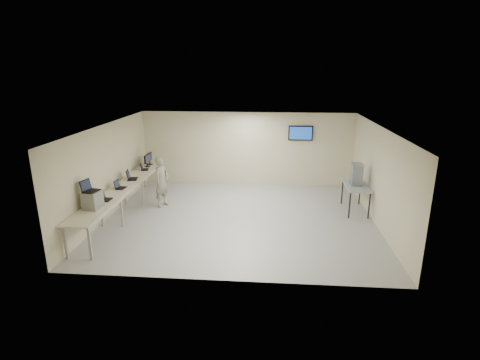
# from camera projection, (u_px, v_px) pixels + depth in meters

# --- Properties ---
(room) EXTENTS (8.01, 7.01, 2.81)m
(room) POSITION_uv_depth(u_px,v_px,m) (241.00, 173.00, 11.03)
(room) COLOR #AAAAA8
(room) RESTS_ON ground
(workbench) EXTENTS (0.76, 6.00, 0.90)m
(workbench) POSITION_uv_depth(u_px,v_px,m) (123.00, 189.00, 11.42)
(workbench) COLOR beige
(workbench) RESTS_ON ground
(equipment_box) EXTENTS (0.43, 0.48, 0.46)m
(equipment_box) POSITION_uv_depth(u_px,v_px,m) (93.00, 200.00, 9.62)
(equipment_box) COLOR gray
(equipment_box) RESTS_ON workbench
(laptop_on_box) EXTENTS (0.41, 0.45, 0.31)m
(laptop_on_box) POSITION_uv_depth(u_px,v_px,m) (89.00, 188.00, 9.54)
(laptop_on_box) COLOR black
(laptop_on_box) RESTS_ON equipment_box
(laptop_0) EXTENTS (0.29, 0.34, 0.26)m
(laptop_0) POSITION_uv_depth(u_px,v_px,m) (104.00, 198.00, 10.26)
(laptop_0) COLOR black
(laptop_0) RESTS_ON workbench
(laptop_1) EXTENTS (0.29, 0.35, 0.26)m
(laptop_1) POSITION_uv_depth(u_px,v_px,m) (119.00, 186.00, 11.25)
(laptop_1) COLOR black
(laptop_1) RESTS_ON workbench
(laptop_2) EXTENTS (0.40, 0.45, 0.31)m
(laptop_2) POSITION_uv_depth(u_px,v_px,m) (131.00, 177.00, 12.16)
(laptop_2) COLOR black
(laptop_2) RESTS_ON workbench
(laptop_3) EXTENTS (0.33, 0.37, 0.26)m
(laptop_3) POSITION_uv_depth(u_px,v_px,m) (143.00, 168.00, 13.29)
(laptop_3) COLOR black
(laptop_3) RESTS_ON workbench
(monitor_near) EXTENTS (0.20, 0.46, 0.46)m
(monitor_near) POSITION_uv_depth(u_px,v_px,m) (147.00, 159.00, 13.64)
(monitor_near) COLOR black
(monitor_near) RESTS_ON workbench
(monitor_far) EXTENTS (0.20, 0.45, 0.44)m
(monitor_far) POSITION_uv_depth(u_px,v_px,m) (150.00, 158.00, 13.95)
(monitor_far) COLOR black
(monitor_far) RESTS_ON workbench
(soldier) EXTENTS (0.57, 0.70, 1.67)m
(soldier) POSITION_uv_depth(u_px,v_px,m) (162.00, 182.00, 12.15)
(soldier) COLOR slate
(soldier) RESTS_ON ground
(side_table) EXTENTS (0.68, 1.45, 0.87)m
(side_table) POSITION_uv_depth(u_px,v_px,m) (356.00, 187.00, 11.73)
(side_table) COLOR #929DA6
(side_table) RESTS_ON ground
(storage_bins) EXTENTS (0.33, 0.36, 0.69)m
(storage_bins) POSITION_uv_depth(u_px,v_px,m) (357.00, 174.00, 11.61)
(storage_bins) COLOR gray
(storage_bins) RESTS_ON side_table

